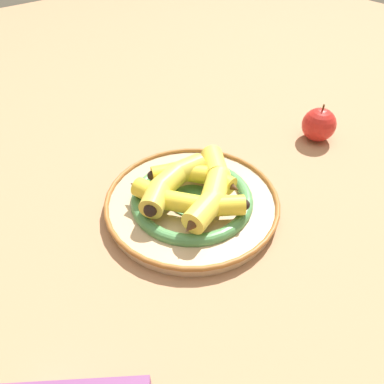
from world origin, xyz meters
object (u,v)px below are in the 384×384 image
(banana_a, at_px, (195,175))
(decorative_bowl, at_px, (192,202))
(banana_d, at_px, (212,189))
(banana_b, at_px, (173,181))
(apple, at_px, (319,125))
(banana_c, at_px, (185,200))

(banana_a, bearing_deg, decorative_bowl, 92.41)
(decorative_bowl, height_order, banana_a, banana_a)
(banana_a, height_order, banana_d, banana_d)
(banana_a, xyz_separation_m, banana_d, (0.01, 0.05, 0.00))
(banana_b, bearing_deg, banana_d, 106.03)
(decorative_bowl, xyz_separation_m, apple, (-0.35, 0.01, 0.02))
(decorative_bowl, xyz_separation_m, banana_d, (-0.02, 0.03, 0.04))
(apple, bearing_deg, banana_b, -5.57)
(banana_b, height_order, banana_d, same)
(banana_c, height_order, banana_d, banana_d)
(banana_b, xyz_separation_m, banana_d, (-0.04, 0.06, 0.00))
(banana_a, xyz_separation_m, banana_b, (0.04, -0.01, 0.00))
(banana_a, height_order, banana_b, banana_b)
(banana_d, bearing_deg, banana_a, 46.12)
(banana_a, height_order, banana_c, banana_c)
(banana_b, relative_size, apple, 2.06)
(banana_a, distance_m, apple, 0.32)
(decorative_bowl, bearing_deg, banana_a, -139.51)
(banana_b, bearing_deg, decorative_bowl, 102.35)
(decorative_bowl, relative_size, banana_c, 1.70)
(banana_b, relative_size, banana_d, 0.96)
(banana_a, distance_m, banana_c, 0.07)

